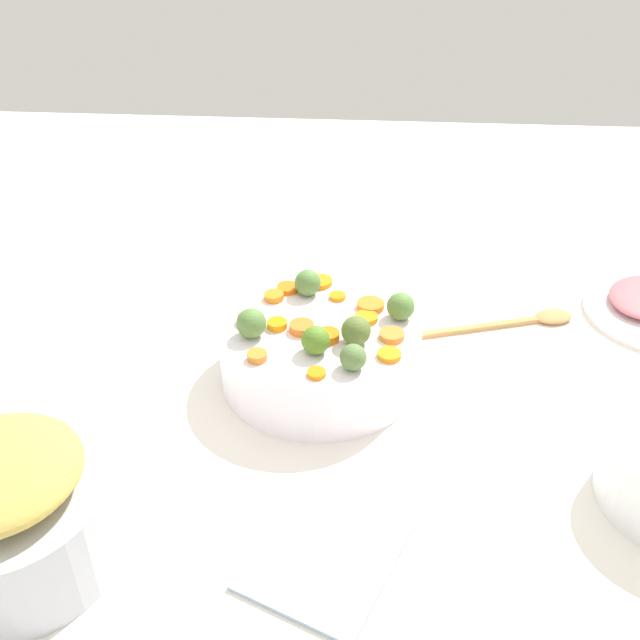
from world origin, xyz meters
TOP-DOWN VIEW (x-y plane):
  - tabletop at (0.00, 0.00)m, footprint 2.40×2.40m
  - serving_bowl_carrots at (-0.03, 0.01)m, footprint 0.28×0.28m
  - metal_pot at (0.31, -0.29)m, footprint 0.21×0.21m
  - carrot_slice_0 at (-0.05, 0.07)m, footprint 0.04×0.04m
  - carrot_slice_1 at (0.08, 0.01)m, footprint 0.03×0.03m
  - carrot_slice_2 at (-0.10, -0.06)m, footprint 0.04×0.04m
  - carrot_slice_3 at (-0.12, -0.05)m, footprint 0.04×0.04m
  - carrot_slice_4 at (-0.02, -0.05)m, footprint 0.04×0.04m
  - carrot_slice_5 at (-0.02, -0.01)m, footprint 0.04×0.04m
  - carrot_slice_6 at (-0.03, -0.09)m, footprint 0.04×0.04m
  - carrot_slice_7 at (-0.08, 0.08)m, footprint 0.06×0.06m
  - carrot_slice_8 at (-0.11, 0.03)m, footprint 0.03×0.03m
  - carrot_slice_9 at (0.05, -0.07)m, footprint 0.04×0.04m
  - carrot_slice_10 at (-0.01, 0.11)m, footprint 0.05×0.05m
  - carrot_slice_11 at (-0.14, -0.00)m, footprint 0.05×0.05m
  - carrot_slice_12 at (0.03, 0.10)m, footprint 0.04×0.04m
  - carrot_slice_13 at (-0.00, 0.02)m, footprint 0.04×0.04m
  - brussels_sprout_0 at (-0.11, -0.02)m, footprint 0.04×0.04m
  - brussels_sprout_1 at (0.01, 0.06)m, footprint 0.04×0.04m
  - brussels_sprout_2 at (-0.06, 0.12)m, footprint 0.04×0.04m
  - brussels_sprout_3 at (0.00, -0.08)m, footprint 0.04×0.04m
  - brussels_sprout_4 at (0.06, 0.06)m, footprint 0.03×0.03m
  - brussels_sprout_5 at (0.03, 0.01)m, footprint 0.04×0.04m
  - wooden_spoon at (-0.19, 0.33)m, footprint 0.11×0.27m
  - dish_towel at (0.28, 0.04)m, footprint 0.21×0.20m

SIDE VIEW (x-z plane):
  - tabletop at x=0.00m, z-range 0.00..0.02m
  - dish_towel at x=0.28m, z-range 0.02..0.03m
  - wooden_spoon at x=-0.19m, z-range 0.02..0.03m
  - serving_bowl_carrots at x=-0.03m, z-range 0.02..0.11m
  - metal_pot at x=0.31m, z-range 0.02..0.12m
  - carrot_slice_8 at x=-0.11m, z-range 0.11..0.11m
  - carrot_slice_1 at x=0.08m, z-range 0.11..0.11m
  - carrot_slice_12 at x=0.03m, z-range 0.11..0.12m
  - carrot_slice_11 at x=-0.14m, z-range 0.11..0.12m
  - carrot_slice_3 at x=-0.12m, z-range 0.11..0.12m
  - carrot_slice_0 at x=-0.05m, z-range 0.11..0.12m
  - carrot_slice_10 at x=-0.01m, z-range 0.11..0.12m
  - carrot_slice_7 at x=-0.08m, z-range 0.11..0.12m
  - carrot_slice_2 at x=-0.10m, z-range 0.11..0.12m
  - carrot_slice_4 at x=-0.02m, z-range 0.11..0.12m
  - carrot_slice_9 at x=0.05m, z-range 0.11..0.12m
  - carrot_slice_6 at x=-0.03m, z-range 0.11..0.12m
  - carrot_slice_13 at x=0.00m, z-range 0.11..0.12m
  - carrot_slice_5 at x=-0.02m, z-range 0.11..0.12m
  - brussels_sprout_4 at x=0.06m, z-range 0.11..0.14m
  - brussels_sprout_5 at x=0.03m, z-range 0.11..0.15m
  - brussels_sprout_0 at x=-0.11m, z-range 0.11..0.15m
  - brussels_sprout_2 at x=-0.06m, z-range 0.11..0.15m
  - brussels_sprout_1 at x=0.01m, z-range 0.11..0.15m
  - brussels_sprout_3 at x=0.00m, z-range 0.11..0.15m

